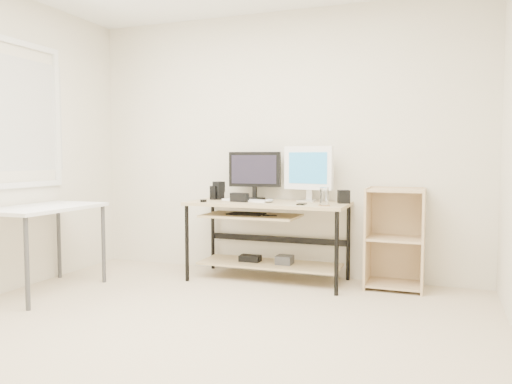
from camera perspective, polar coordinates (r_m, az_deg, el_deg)
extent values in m
cube|color=beige|center=(3.36, -8.22, -16.50)|extent=(4.00, 4.00, 0.01)
cube|color=silver|center=(5.00, 2.68, 5.47)|extent=(4.00, 0.01, 2.60)
cube|color=white|center=(4.87, -25.99, 8.07)|extent=(0.01, 1.00, 1.20)
cube|color=tan|center=(4.69, 1.38, -1.33)|extent=(1.50, 0.65, 0.03)
cube|color=tan|center=(4.71, -0.54, -2.72)|extent=(0.90, 0.49, 0.02)
cube|color=tan|center=(4.83, 1.57, -8.21)|extent=(1.35, 0.46, 0.02)
cube|color=black|center=(4.72, -1.11, -2.50)|extent=(0.33, 0.22, 0.01)
cylinder|color=black|center=(4.59, 1.57, -2.70)|extent=(0.14, 0.01, 0.01)
cube|color=#3E3E40|center=(4.77, 3.29, -7.75)|extent=(0.15, 0.15, 0.08)
cube|color=black|center=(4.89, -0.67, -7.58)|extent=(0.20, 0.12, 0.06)
cylinder|color=black|center=(4.76, -7.90, -5.84)|extent=(0.04, 0.04, 0.72)
cylinder|color=black|center=(5.27, -4.96, -4.87)|extent=(0.04, 0.04, 0.72)
cylinder|color=black|center=(4.29, 9.19, -6.95)|extent=(0.04, 0.04, 0.72)
cylinder|color=black|center=(4.84, 10.51, -5.71)|extent=(0.04, 0.04, 0.72)
cube|color=white|center=(4.66, -23.11, -1.69)|extent=(0.60, 1.00, 0.03)
cylinder|color=#3E3E40|center=(5.22, -21.60, -5.23)|extent=(0.04, 0.04, 0.72)
cylinder|color=#3E3E40|center=(4.21, -24.72, -7.48)|extent=(0.04, 0.04, 0.72)
cylinder|color=#3E3E40|center=(4.89, -17.04, -5.73)|extent=(0.04, 0.04, 0.72)
cube|color=#D0B282|center=(4.64, 12.62, -5.04)|extent=(0.02, 0.40, 0.90)
cube|color=#D0B282|center=(4.60, 18.58, -5.22)|extent=(0.02, 0.40, 0.90)
cube|color=#D0B282|center=(4.80, 15.78, -4.79)|extent=(0.50, 0.02, 0.90)
cube|color=#D0B282|center=(4.70, 15.49, -10.08)|extent=(0.46, 0.38, 0.02)
cube|color=#D0B282|center=(4.61, 15.59, -5.14)|extent=(0.46, 0.38, 0.02)
cube|color=#D0B282|center=(4.57, 15.69, 0.20)|extent=(0.46, 0.38, 0.02)
cylinder|color=black|center=(4.94, -0.15, -0.76)|extent=(0.22, 0.22, 0.02)
cylinder|color=black|center=(4.94, -0.15, -0.01)|extent=(0.05, 0.05, 0.11)
cube|color=black|center=(4.93, -0.15, 2.61)|extent=(0.52, 0.11, 0.34)
cube|color=black|center=(4.90, -0.27, 2.60)|extent=(0.44, 0.05, 0.28)
cube|color=silver|center=(4.78, 5.98, -0.99)|extent=(0.18, 0.16, 0.01)
cylinder|color=silver|center=(4.77, 5.98, -0.31)|extent=(0.04, 0.04, 0.10)
cube|color=white|center=(4.76, 6.01, 2.76)|extent=(0.49, 0.14, 0.41)
cube|color=teal|center=(4.73, 5.92, 2.75)|extent=(0.41, 0.08, 0.33)
cube|color=white|center=(4.77, -1.09, -0.96)|extent=(0.51, 0.25, 0.02)
ellipsoid|color=#ACACB1|center=(4.62, 1.51, -1.00)|extent=(0.09, 0.12, 0.04)
cube|color=black|center=(4.70, -1.91, -0.62)|extent=(0.18, 0.10, 0.08)
cube|color=black|center=(4.98, -4.27, -0.44)|extent=(0.11, 0.11, 0.07)
cube|color=black|center=(4.98, -4.28, 0.59)|extent=(0.12, 0.12, 0.11)
cube|color=black|center=(4.63, 10.00, -0.53)|extent=(0.13, 0.13, 0.12)
cube|color=black|center=(4.96, -4.86, -0.09)|extent=(0.07, 0.05, 0.14)
cylinder|color=black|center=(4.71, -6.03, -0.99)|extent=(0.08, 0.08, 0.03)
cube|color=black|center=(4.45, 5.22, -1.38)|extent=(0.08, 0.13, 0.01)
cylinder|color=#9E7347|center=(4.36, 7.78, -1.53)|extent=(0.10, 0.10, 0.01)
cylinder|color=white|center=(4.36, 7.79, -0.49)|extent=(0.08, 0.08, 0.15)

